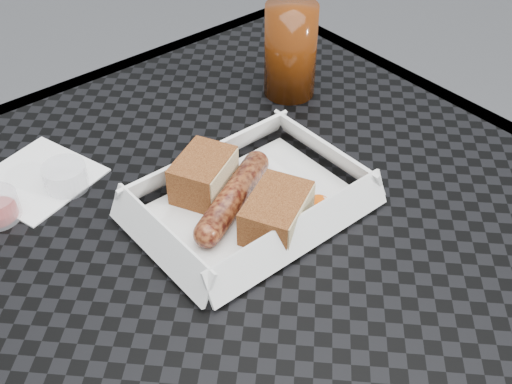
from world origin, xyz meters
TOP-DOWN VIEW (x-y plane):
  - patio_table at (0.00, 0.00)m, footprint 0.80×0.80m
  - food_tray at (0.03, 0.02)m, footprint 0.22×0.15m
  - bratwurst at (0.01, 0.03)m, footprint 0.14×0.09m
  - bread_near at (0.00, 0.07)m, footprint 0.09×0.08m
  - bread_far at (0.03, -0.03)m, footprint 0.10×0.09m
  - veg_garnish at (0.08, -0.03)m, footprint 0.03×0.03m
  - napkin at (-0.13, 0.22)m, footprint 0.15×0.15m
  - condiment_cup_empty at (-0.11, 0.18)m, footprint 0.05×0.05m
  - drink_glass at (0.22, 0.17)m, footprint 0.07×0.07m

SIDE VIEW (x-z plane):
  - patio_table at x=0.00m, z-range 0.30..1.04m
  - napkin at x=-0.13m, z-range 0.74..0.75m
  - food_tray at x=0.03m, z-range 0.74..0.75m
  - veg_garnish at x=0.08m, z-range 0.75..0.75m
  - condiment_cup_empty at x=-0.11m, z-range 0.74..0.78m
  - bratwurst at x=0.01m, z-range 0.75..0.78m
  - bread_far at x=0.03m, z-range 0.75..0.79m
  - bread_near at x=0.00m, z-range 0.75..0.80m
  - drink_glass at x=0.22m, z-range 0.74..0.87m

